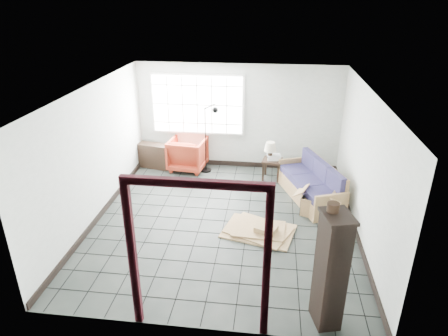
# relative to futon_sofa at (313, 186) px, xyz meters

# --- Properties ---
(ground) EXTENTS (5.50, 5.50, 0.00)m
(ground) POSITION_rel_futon_sofa_xyz_m (-1.77, -1.17, -0.31)
(ground) COLOR black
(ground) RESTS_ON ground
(room_shell) EXTENTS (5.02, 5.52, 2.61)m
(room_shell) POSITION_rel_futon_sofa_xyz_m (-1.77, -1.14, 1.37)
(room_shell) COLOR #B7BEB6
(room_shell) RESTS_ON ground
(window_panel) EXTENTS (2.32, 0.08, 1.52)m
(window_panel) POSITION_rel_futon_sofa_xyz_m (-2.77, 1.53, 1.29)
(window_panel) COLOR silver
(window_panel) RESTS_ON ground
(doorway_trim) EXTENTS (1.80, 0.08, 2.20)m
(doorway_trim) POSITION_rel_futon_sofa_xyz_m (-1.77, -3.87, 1.07)
(doorway_trim) COLOR #330B12
(doorway_trim) RESTS_ON ground
(futon_sofa) EXTENTS (1.37, 2.04, 0.85)m
(futon_sofa) POSITION_rel_futon_sofa_xyz_m (0.00, 0.00, 0.00)
(futon_sofa) COLOR brown
(futon_sofa) RESTS_ON ground
(armchair) EXTENTS (0.95, 0.91, 0.89)m
(armchair) POSITION_rel_futon_sofa_xyz_m (-2.99, 1.23, 0.14)
(armchair) COLOR maroon
(armchair) RESTS_ON ground
(side_table) EXTENTS (0.51, 0.51, 0.49)m
(side_table) POSITION_rel_futon_sofa_xyz_m (-0.89, 0.91, 0.10)
(side_table) COLOR black
(side_table) RESTS_ON ground
(table_lamp) EXTENTS (0.38, 0.38, 0.44)m
(table_lamp) POSITION_rel_futon_sofa_xyz_m (-0.95, 0.91, 0.49)
(table_lamp) COLOR black
(table_lamp) RESTS_ON side_table
(projector) EXTENTS (0.34, 0.28, 0.11)m
(projector) POSITION_rel_futon_sofa_xyz_m (-0.85, 0.94, 0.24)
(projector) COLOR silver
(projector) RESTS_ON side_table
(floor_lamp) EXTENTS (0.48, 0.31, 1.75)m
(floor_lamp) POSITION_rel_futon_sofa_xyz_m (-2.40, 1.12, 0.63)
(floor_lamp) COLOR black
(floor_lamp) RESTS_ON ground
(console_shelf) EXTENTS (0.85, 0.47, 0.62)m
(console_shelf) POSITION_rel_futon_sofa_xyz_m (-3.87, 1.23, 0.00)
(console_shelf) COLOR black
(console_shelf) RESTS_ON ground
(tall_shelf) EXTENTS (0.46, 0.53, 1.68)m
(tall_shelf) POSITION_rel_futon_sofa_xyz_m (-0.10, -3.57, 0.55)
(tall_shelf) COLOR black
(tall_shelf) RESTS_ON ground
(pot) EXTENTS (0.19, 0.19, 0.11)m
(pot) POSITION_rel_futon_sofa_xyz_m (-0.16, -3.49, 1.43)
(pot) COLOR black
(pot) RESTS_ON tall_shelf
(open_box) EXTENTS (1.03, 0.76, 0.53)m
(open_box) POSITION_rel_futon_sofa_xyz_m (0.05, -0.66, -0.11)
(open_box) COLOR olive
(open_box) RESTS_ON ground
(cardboard_pile) EXTENTS (1.46, 1.22, 0.19)m
(cardboard_pile) POSITION_rel_futon_sofa_xyz_m (-1.07, -1.48, -0.26)
(cardboard_pile) COLOR olive
(cardboard_pile) RESTS_ON ground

